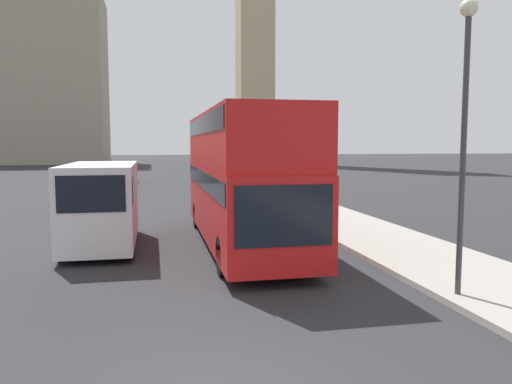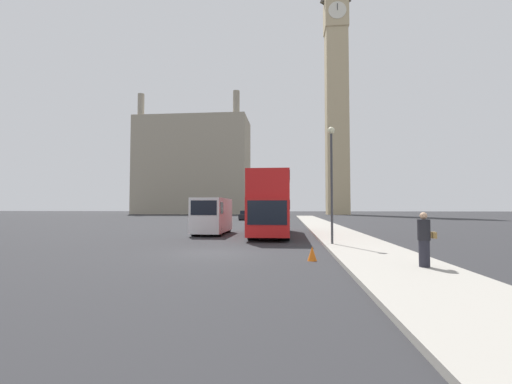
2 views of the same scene
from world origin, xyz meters
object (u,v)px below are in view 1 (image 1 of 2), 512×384
Objects in this scene: white_van at (101,203)px; street_lamp at (465,105)px; parked_sedan at (124,175)px; red_double_decker_bus at (242,172)px.

street_lamp reaches higher than white_van.
parked_sedan is (-0.86, 28.01, -0.76)m from white_van.
white_van is 1.26× the size of parked_sedan.
parked_sedan is at bearing 91.76° from white_van.
red_double_decker_bus is 2.49× the size of parked_sedan.
parked_sedan is at bearing 100.59° from red_double_decker_bus.
parked_sedan is (-8.77, 35.19, -3.43)m from street_lamp.
white_van is at bearing 137.74° from street_lamp.
parked_sedan is at bearing 103.99° from street_lamp.
red_double_decker_bus is 1.97× the size of white_van.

